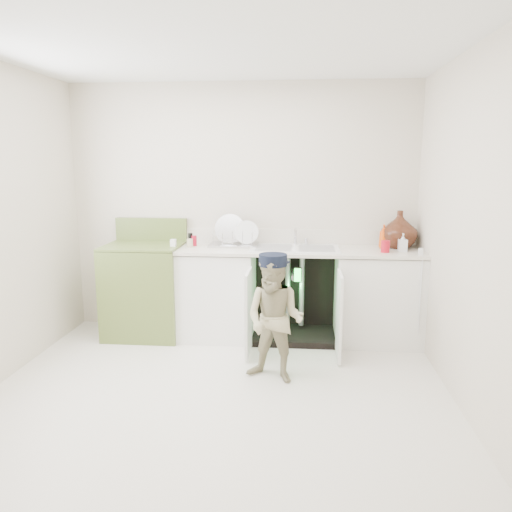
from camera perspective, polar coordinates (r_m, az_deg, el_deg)
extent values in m
plane|color=silver|center=(3.99, -4.18, -14.94)|extent=(3.50, 3.50, 0.00)
cube|color=beige|center=(5.10, -1.62, 5.40)|extent=(3.50, 2.50, 0.02)
cube|color=beige|center=(2.18, -11.04, -2.11)|extent=(3.50, 2.50, 0.02)
cube|color=beige|center=(3.75, 22.95, 2.59)|extent=(2.50, 3.00, 0.02)
plane|color=white|center=(3.68, -4.75, 22.85)|extent=(3.50, 3.50, 0.00)
cube|color=white|center=(4.99, -4.84, -4.34)|extent=(0.80, 0.60, 0.86)
cube|color=white|center=(4.97, 13.69, -4.67)|extent=(0.80, 0.60, 0.86)
cube|color=black|center=(5.18, 4.46, -3.77)|extent=(0.80, 0.06, 0.86)
cube|color=black|center=(5.04, 4.34, -8.95)|extent=(0.80, 0.60, 0.06)
cylinder|color=gray|center=(5.01, 3.63, -4.02)|extent=(0.05, 0.05, 0.70)
cylinder|color=gray|center=(5.01, 5.23, -4.05)|extent=(0.05, 0.05, 0.70)
cylinder|color=gray|center=(4.92, 4.45, -2.27)|extent=(0.07, 0.18, 0.07)
cube|color=white|center=(4.47, -0.87, -6.51)|extent=(0.03, 0.40, 0.76)
cube|color=white|center=(4.46, 9.48, -6.71)|extent=(0.02, 0.40, 0.76)
cube|color=silver|center=(4.82, 4.49, 0.66)|extent=(2.44, 0.64, 0.03)
cube|color=silver|center=(5.09, 4.55, 2.23)|extent=(2.44, 0.02, 0.15)
cube|color=white|center=(4.82, 4.49, 0.78)|extent=(0.85, 0.55, 0.02)
cube|color=gray|center=(4.82, 2.05, 0.94)|extent=(0.34, 0.40, 0.01)
cube|color=gray|center=(4.82, 6.93, 0.86)|extent=(0.34, 0.40, 0.01)
cylinder|color=silver|center=(5.02, 4.54, 2.28)|extent=(0.03, 0.03, 0.17)
cylinder|color=silver|center=(4.95, 4.54, 3.04)|extent=(0.02, 0.14, 0.02)
cylinder|color=silver|center=(5.03, 5.79, 1.70)|extent=(0.04, 0.04, 0.06)
cylinder|color=silver|center=(4.71, 18.28, -4.27)|extent=(0.01, 0.01, 0.70)
cube|color=silver|center=(4.72, 18.31, 0.48)|extent=(0.04, 0.02, 0.06)
cube|color=silver|center=(4.98, -2.54, 1.30)|extent=(0.48, 0.32, 0.02)
cylinder|color=silver|center=(4.99, -3.01, 2.33)|extent=(0.30, 0.11, 0.29)
cylinder|color=white|center=(4.95, -1.07, 2.15)|extent=(0.24, 0.06, 0.23)
cylinder|color=silver|center=(4.90, -4.95, 2.08)|extent=(0.01, 0.01, 0.14)
cylinder|color=silver|center=(4.88, -3.83, 2.07)|extent=(0.01, 0.01, 0.14)
cylinder|color=silver|center=(4.87, -2.71, 2.05)|extent=(0.01, 0.01, 0.14)
cylinder|color=silver|center=(4.85, -1.58, 2.04)|extent=(0.01, 0.01, 0.14)
cylinder|color=silver|center=(4.84, -0.45, 2.02)|extent=(0.01, 0.01, 0.14)
imported|color=#4C2515|center=(5.01, 16.06, 2.94)|extent=(0.35, 0.35, 0.36)
imported|color=#E34B0B|center=(4.96, 14.38, 2.18)|extent=(0.09, 0.09, 0.23)
imported|color=silver|center=(4.83, 16.43, 1.49)|extent=(0.08, 0.08, 0.17)
cylinder|color=red|center=(4.75, 14.57, 1.06)|extent=(0.08, 0.08, 0.11)
cylinder|color=#AF0F26|center=(5.00, -7.07, 1.74)|extent=(0.05, 0.05, 0.10)
cylinder|color=#C8B992|center=(4.93, -7.56, 1.48)|extent=(0.06, 0.06, 0.08)
cylinder|color=black|center=(5.05, -7.50, 1.93)|extent=(0.04, 0.04, 0.12)
cube|color=white|center=(4.87, -9.43, 1.37)|extent=(0.05, 0.05, 0.09)
cube|color=olive|center=(5.13, -12.53, -3.93)|extent=(0.74, 0.65, 0.90)
cube|color=olive|center=(5.03, -12.75, 1.19)|extent=(0.74, 0.65, 0.02)
cube|color=olive|center=(5.28, -11.86, 3.01)|extent=(0.74, 0.06, 0.23)
cylinder|color=black|center=(4.95, -15.36, 0.83)|extent=(0.17, 0.17, 0.02)
cylinder|color=silver|center=(4.94, -15.36, 0.97)|extent=(0.20, 0.20, 0.01)
cylinder|color=black|center=(5.24, -14.14, 1.44)|extent=(0.17, 0.17, 0.02)
cylinder|color=silver|center=(5.24, -14.15, 1.57)|extent=(0.20, 0.20, 0.01)
cylinder|color=black|center=(4.83, -11.23, 0.78)|extent=(0.17, 0.17, 0.02)
cylinder|color=silver|center=(4.83, -11.24, 0.92)|extent=(0.20, 0.20, 0.01)
cylinder|color=black|center=(5.13, -10.23, 1.40)|extent=(0.17, 0.17, 0.02)
cylinder|color=silver|center=(5.13, -10.23, 1.53)|extent=(0.20, 0.20, 0.01)
imported|color=#BCB187|center=(3.95, 2.16, -7.27)|extent=(0.59, 0.53, 1.01)
cylinder|color=black|center=(3.83, 2.21, -0.53)|extent=(0.28, 0.28, 0.09)
cube|color=black|center=(3.93, 2.78, -0.77)|extent=(0.19, 0.14, 0.01)
cube|color=black|center=(4.52, 4.77, -2.16)|extent=(0.07, 0.01, 0.14)
cube|color=#26F23F|center=(4.51, 4.77, -2.18)|extent=(0.06, 0.00, 0.12)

